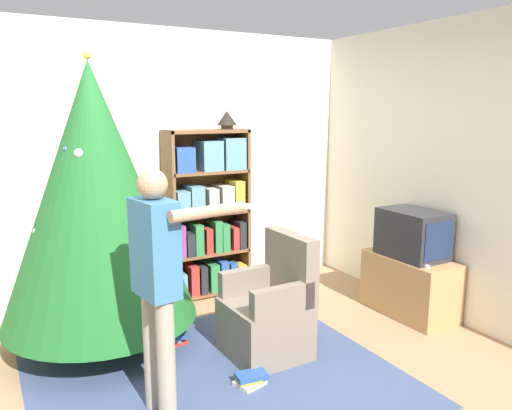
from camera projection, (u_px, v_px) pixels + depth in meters
ground_plane at (241, 388)px, 3.34m from camera, size 14.00×14.00×0.00m
wall_back at (145, 166)px, 4.79m from camera, size 8.00×0.10×2.60m
wall_right at (474, 175)px, 4.15m from camera, size 0.10×8.00×2.60m
area_rug at (219, 380)px, 3.44m from camera, size 2.40×2.09×0.01m
bookshelf at (208, 214)px, 4.93m from camera, size 0.81×0.33×1.65m
tv_stand at (410, 285)px, 4.52m from camera, size 0.43×0.84×0.54m
television at (413, 234)px, 4.43m from camera, size 0.40×0.58×0.42m
game_remote at (423, 265)px, 4.19m from camera, size 0.04×0.12×0.02m
christmas_tree at (95, 195)px, 3.77m from camera, size 1.48×1.48×2.26m
armchair at (270, 313)px, 3.76m from camera, size 0.58×0.57×0.92m
standing_person at (158, 274)px, 2.91m from camera, size 0.67×0.47×1.51m
table_lamp at (227, 119)px, 4.88m from camera, size 0.20×0.20×0.18m
book_pile_near_tree at (172, 339)px, 3.96m from camera, size 0.25×0.19×0.09m
book_pile_by_chair at (250, 379)px, 3.37m from camera, size 0.23×0.20×0.08m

